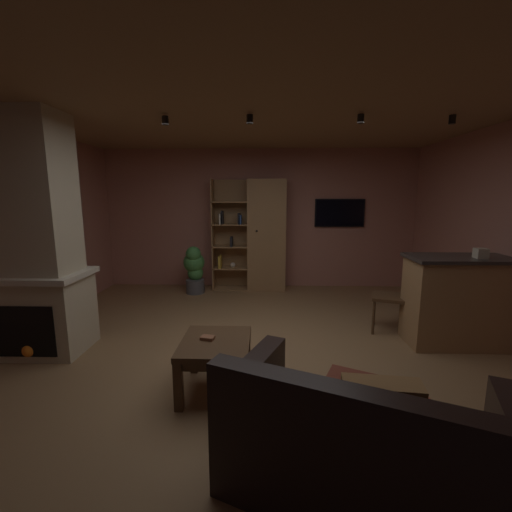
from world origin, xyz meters
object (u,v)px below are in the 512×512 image
object	(u,v)px
potted_floor_plant	(194,268)
wall_mounted_tv	(340,213)
table_book_0	(208,338)
stone_fireplace	(37,249)
dining_chair	(397,292)
bookshelf_cabinet	(261,236)
tissue_box	(481,253)
leather_couch	(362,448)
kitchen_bar_counter	(467,301)
coffee_table	(216,350)

from	to	relation	value
potted_floor_plant	wall_mounted_tv	bearing A→B (deg)	11.00
wall_mounted_tv	table_book_0	bearing A→B (deg)	-117.72
stone_fireplace	dining_chair	xyz separation A→B (m)	(4.16, 0.65, -0.64)
potted_floor_plant	wall_mounted_tv	world-z (taller)	wall_mounted_tv
stone_fireplace	bookshelf_cabinet	size ratio (longest dim) A/B	1.28
tissue_box	leather_couch	bearing A→B (deg)	-131.88
kitchen_bar_counter	wall_mounted_tv	xyz separation A→B (m)	(-0.97, 2.60, 0.89)
stone_fireplace	leather_couch	xyz separation A→B (m)	(3.04, -1.82, -0.87)
bookshelf_cabinet	tissue_box	size ratio (longest dim) A/B	16.99
kitchen_bar_counter	tissue_box	world-z (taller)	tissue_box
coffee_table	table_book_0	distance (m)	0.13
kitchen_bar_counter	potted_floor_plant	size ratio (longest dim) A/B	1.62
kitchen_bar_counter	leather_couch	bearing A→B (deg)	-130.13
leather_couch	potted_floor_plant	world-z (taller)	potted_floor_plant
stone_fireplace	kitchen_bar_counter	size ratio (longest dim) A/B	1.87
kitchen_bar_counter	table_book_0	distance (m)	3.05
stone_fireplace	coffee_table	distance (m)	2.31
tissue_box	coffee_table	xyz separation A→B (m)	(-2.83, -0.96, -0.73)
coffee_table	potted_floor_plant	bearing A→B (deg)	105.02
leather_couch	dining_chair	world-z (taller)	dining_chair
tissue_box	dining_chair	world-z (taller)	tissue_box
bookshelf_cabinet	leather_couch	distance (m)	4.61
table_book_0	dining_chair	size ratio (longest dim) A/B	0.13
leather_couch	table_book_0	size ratio (longest dim) A/B	15.40
dining_chair	potted_floor_plant	bearing A→B (deg)	149.65
leather_couch	table_book_0	distance (m)	1.55
stone_fireplace	bookshelf_cabinet	xyz separation A→B (m)	(2.40, 2.69, -0.16)
dining_chair	coffee_table	bearing A→B (deg)	-146.59
stone_fireplace	table_book_0	xyz separation A→B (m)	(1.96, -0.72, -0.69)
stone_fireplace	tissue_box	distance (m)	4.88
coffee_table	potted_floor_plant	xyz separation A→B (m)	(-0.84, 3.13, 0.07)
coffee_table	wall_mounted_tv	xyz separation A→B (m)	(1.83, 3.65, 1.04)
potted_floor_plant	bookshelf_cabinet	bearing A→B (deg)	14.37
bookshelf_cabinet	table_book_0	world-z (taller)	bookshelf_cabinet
dining_chair	wall_mounted_tv	bearing A→B (deg)	97.25
stone_fireplace	coffee_table	size ratio (longest dim) A/B	3.73
kitchen_bar_counter	table_book_0	xyz separation A→B (m)	(-2.87, -1.03, -0.04)
leather_couch	stone_fireplace	bearing A→B (deg)	149.06
coffee_table	dining_chair	world-z (taller)	dining_chair
dining_chair	stone_fireplace	bearing A→B (deg)	-171.11
stone_fireplace	leather_couch	size ratio (longest dim) A/B	1.44
table_book_0	stone_fireplace	bearing A→B (deg)	159.76
stone_fireplace	tissue_box	world-z (taller)	stone_fireplace
tissue_box	kitchen_bar_counter	bearing A→B (deg)	109.97
dining_chair	tissue_box	bearing A→B (deg)	-31.47
bookshelf_cabinet	potted_floor_plant	world-z (taller)	bookshelf_cabinet
wall_mounted_tv	bookshelf_cabinet	bearing A→B (deg)	-171.83
table_book_0	potted_floor_plant	bearing A→B (deg)	103.86
kitchen_bar_counter	dining_chair	bearing A→B (deg)	153.04
coffee_table	table_book_0	world-z (taller)	table_book_0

